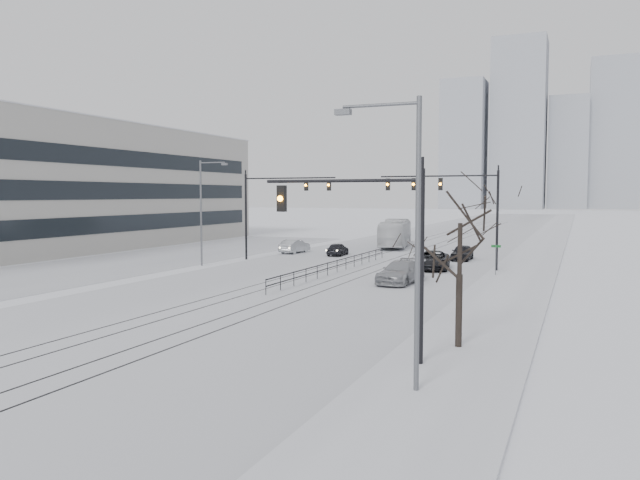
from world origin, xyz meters
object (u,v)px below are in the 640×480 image
at_px(traffic_mast_near, 377,238).
at_px(box_truck, 395,234).
at_px(sedan_sb_outer, 295,246).
at_px(bare_tree, 460,236).
at_px(sedan_nb_right, 401,272).
at_px(sedan_nb_front, 433,260).
at_px(sedan_sb_inner, 338,249).
at_px(sedan_nb_far, 462,253).

relative_size(traffic_mast_near, box_truck, 0.61).
distance_m(traffic_mast_near, sedan_sb_outer, 43.11).
height_order(traffic_mast_near, sedan_sb_outer, traffic_mast_near).
relative_size(bare_tree, sedan_nb_right, 1.14).
bearing_deg(sedan_nb_front, traffic_mast_near, -89.59).
bearing_deg(traffic_mast_near, sedan_sb_inner, 113.06).
height_order(sedan_sb_inner, box_truck, box_truck).
relative_size(sedan_nb_right, box_truck, 0.46).
bearing_deg(sedan_nb_front, sedan_nb_far, 75.60).
relative_size(sedan_nb_front, box_truck, 0.47).
xyz_separation_m(sedan_sb_outer, sedan_nb_far, (17.42, -0.48, 0.00)).
height_order(sedan_sb_outer, sedan_nb_front, sedan_nb_front).
xyz_separation_m(sedan_sb_outer, box_truck, (7.75, 10.92, 0.89)).
xyz_separation_m(sedan_nb_front, sedan_nb_right, (-0.30, -8.72, 0.02)).
relative_size(traffic_mast_near, sedan_sb_inner, 1.86).
bearing_deg(traffic_mast_near, sedan_nb_right, 102.87).
height_order(sedan_nb_front, box_truck, box_truck).
bearing_deg(bare_tree, box_truck, 108.76).
bearing_deg(traffic_mast_near, sedan_nb_front, 98.46).
bearing_deg(sedan_nb_right, sedan_sb_outer, 137.71).
xyz_separation_m(sedan_nb_front, sedan_nb_far, (0.92, 8.27, -0.04)).
relative_size(bare_tree, sedan_sb_outer, 1.41).
bearing_deg(sedan_nb_right, box_truck, 111.44).
bearing_deg(sedan_nb_front, sedan_sb_outer, 144.03).
height_order(sedan_sb_outer, sedan_nb_right, sedan_nb_right).
xyz_separation_m(bare_tree, sedan_sb_outer, (-23.20, 34.56, -3.78)).
distance_m(bare_tree, box_truck, 48.12).
distance_m(sedan_sb_outer, sedan_nb_front, 18.68).
relative_size(sedan_sb_outer, sedan_nb_right, 0.81).
xyz_separation_m(traffic_mast_near, bare_tree, (2.41, 3.00, -0.07)).
bearing_deg(box_truck, bare_tree, 98.88).
xyz_separation_m(bare_tree, sedan_nb_front, (-6.70, 25.82, -3.74)).
relative_size(sedan_sb_outer, sedan_nb_front, 0.80).
height_order(traffic_mast_near, box_truck, traffic_mast_near).
height_order(traffic_mast_near, sedan_nb_far, traffic_mast_near).
bearing_deg(sedan_nb_right, sedan_sb_inner, 128.42).
distance_m(traffic_mast_near, bare_tree, 3.85).
relative_size(sedan_sb_inner, sedan_nb_far, 0.90).
relative_size(sedan_sb_outer, sedan_nb_far, 1.03).
bearing_deg(sedan_nb_right, traffic_mast_near, -72.27).
xyz_separation_m(sedan_sb_outer, sedan_nb_front, (16.50, -8.75, 0.04)).
height_order(sedan_nb_far, box_truck, box_truck).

